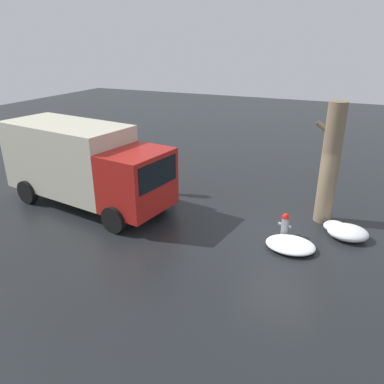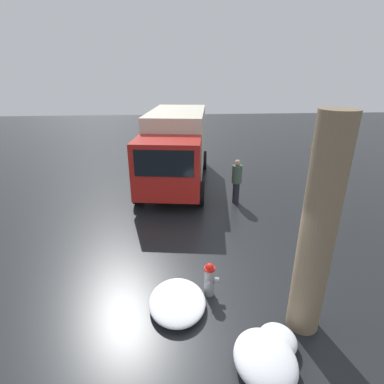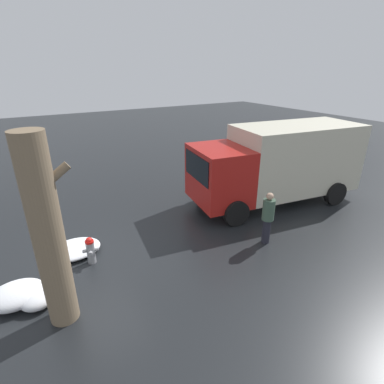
{
  "view_description": "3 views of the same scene",
  "coord_description": "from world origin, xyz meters",
  "px_view_note": "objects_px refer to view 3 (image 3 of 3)",
  "views": [
    {
      "loc": [
        -1.63,
        10.83,
        5.84
      ],
      "look_at": [
        3.24,
        -0.03,
        0.97
      ],
      "focal_mm": 35.0,
      "sensor_mm": 36.0,
      "label": 1
    },
    {
      "loc": [
        -5.26,
        0.79,
        4.58
      ],
      "look_at": [
        4.07,
        0.05,
        0.8
      ],
      "focal_mm": 28.0,
      "sensor_mm": 36.0,
      "label": 2
    },
    {
      "loc": [
        -1.11,
        -7.38,
        5.06
      ],
      "look_at": [
        3.5,
        0.47,
        1.21
      ],
      "focal_mm": 28.0,
      "sensor_mm": 36.0,
      "label": 3
    }
  ],
  "objects_px": {
    "tree_trunk": "(48,235)",
    "pedestrian": "(268,216)",
    "delivery_truck": "(279,162)",
    "fire_hydrant": "(91,250)"
  },
  "relations": [
    {
      "from": "tree_trunk",
      "to": "pedestrian",
      "type": "distance_m",
      "value": 5.98
    },
    {
      "from": "tree_trunk",
      "to": "delivery_truck",
      "type": "bearing_deg",
      "value": 14.54
    },
    {
      "from": "delivery_truck",
      "to": "pedestrian",
      "type": "xyz_separation_m",
      "value": [
        -2.51,
        -2.13,
        -0.73
      ]
    },
    {
      "from": "delivery_truck",
      "to": "pedestrian",
      "type": "relative_size",
      "value": 4.15
    },
    {
      "from": "fire_hydrant",
      "to": "pedestrian",
      "type": "relative_size",
      "value": 0.48
    },
    {
      "from": "fire_hydrant",
      "to": "tree_trunk",
      "type": "bearing_deg",
      "value": -16.46
    },
    {
      "from": "tree_trunk",
      "to": "pedestrian",
      "type": "relative_size",
      "value": 2.46
    },
    {
      "from": "fire_hydrant",
      "to": "pedestrian",
      "type": "height_order",
      "value": "pedestrian"
    },
    {
      "from": "fire_hydrant",
      "to": "pedestrian",
      "type": "xyz_separation_m",
      "value": [
        4.89,
        -1.65,
        0.49
      ]
    },
    {
      "from": "pedestrian",
      "to": "tree_trunk",
      "type": "bearing_deg",
      "value": -19.41
    }
  ]
}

